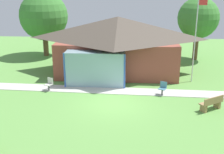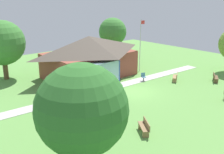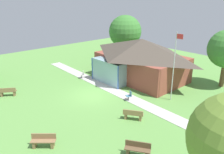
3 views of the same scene
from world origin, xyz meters
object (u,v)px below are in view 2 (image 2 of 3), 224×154
bench_lawn_far_right (215,78)px  tree_lawn_corner (82,110)px  bench_front_left (144,127)px  patio_chair_west (82,93)px  bench_mid_right (175,77)px  tree_behind_pavilion_right (113,32)px  tree_behind_pavilion_left (2,43)px  pavilion (90,56)px  flagpole (140,43)px  patio_chair_lawn_spare (143,77)px

bench_lawn_far_right → tree_lawn_corner: bearing=-22.1°
bench_front_left → patio_chair_west: (0.61, 7.86, 0.01)m
bench_mid_right → tree_behind_pavilion_right: 12.20m
bench_front_left → tree_behind_pavilion_left: size_ratio=0.24×
pavilion → bench_lawn_far_right: 13.34m
tree_behind_pavilion_left → tree_behind_pavilion_right: size_ratio=1.08×
bench_lawn_far_right → bench_mid_right: size_ratio=1.00×
patio_chair_west → tree_behind_pavilion_left: size_ratio=0.14×
tree_behind_pavilion_right → pavilion: bearing=-148.0°
bench_lawn_far_right → flagpole: bearing=-101.9°
tree_lawn_corner → tree_behind_pavilion_left: tree_behind_pavilion_left is taller
patio_chair_lawn_spare → patio_chair_west: 7.49m
patio_chair_lawn_spare → tree_behind_pavilion_left: size_ratio=0.14×
patio_chair_lawn_spare → bench_lawn_far_right: bearing=163.7°
bench_mid_right → tree_lawn_corner: 17.69m
patio_chair_lawn_spare → tree_lawn_corner: size_ratio=0.15×
bench_lawn_far_right → patio_chair_west: size_ratio=1.74×
flagpole → patio_chair_west: flagpole is taller
patio_chair_lawn_spare → tree_lawn_corner: (-13.61, -8.73, 3.17)m
bench_mid_right → patio_chair_lawn_spare: (-2.52, 2.18, 0.01)m
pavilion → patio_chair_west: pavilion is taller
bench_mid_right → tree_behind_pavilion_left: size_ratio=0.24×
patio_chair_west → tree_lawn_corner: 11.33m
flagpole → bench_mid_right: flagpole is taller
flagpole → bench_lawn_far_right: (3.06, -7.81, -2.90)m
flagpole → patio_chair_lawn_spare: size_ratio=6.98×
bench_lawn_far_right → patio_chair_lawn_spare: 7.39m
bench_lawn_far_right → patio_chair_west: patio_chair_west is taller
pavilion → flagpole: bearing=-20.7°
pavilion → patio_chair_west: bearing=-132.1°
patio_chair_west → tree_lawn_corner: size_ratio=0.15×
bench_front_left → patio_chair_lawn_spare: (8.10, 7.60, 0.01)m
patio_chair_west → tree_behind_pavilion_left: 10.77m
flagpole → bench_mid_right: 5.80m
patio_chair_lawn_spare → tree_behind_pavilion_right: (3.92, 9.44, 3.43)m
flagpole → tree_behind_pavilion_right: (1.51, 6.60, 0.55)m
bench_mid_right → tree_behind_pavilion_left: 18.20m
pavilion → patio_chair_lawn_spare: size_ratio=11.75×
tree_lawn_corner → flagpole: bearing=35.8°
tree_behind_pavilion_left → patio_chair_lawn_spare: bearing=-43.4°
tree_behind_pavilion_left → tree_behind_pavilion_right: bearing=-2.2°
flagpole → tree_behind_pavilion_right: bearing=77.1°
patio_chair_west → tree_behind_pavilion_left: bearing=-45.9°
pavilion → tree_behind_pavilion_right: size_ratio=1.76×
bench_mid_right → tree_behind_pavilion_right: bearing=49.0°
flagpole → tree_behind_pavilion_left: (-12.98, 7.15, 0.57)m
bench_front_left → bench_mid_right: same height
pavilion → bench_lawn_far_right: (8.70, -9.94, -1.90)m
pavilion → patio_chair_lawn_spare: (3.22, -4.98, -1.88)m
bench_lawn_far_right → patio_chair_lawn_spare: patio_chair_lawn_spare is taller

